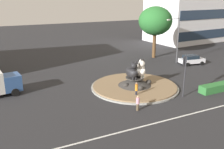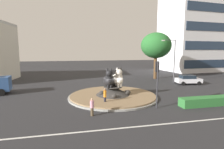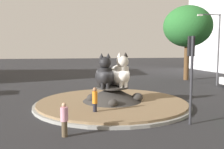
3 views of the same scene
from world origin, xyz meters
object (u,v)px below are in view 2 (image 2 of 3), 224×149
Objects in this scene: office_tower at (198,21)px; hatchback_near_shophouse at (188,80)px; broadleaf_tree_behind_island at (156,46)px; traffic_light_mast at (157,76)px; pedestrian_orange_shirt at (105,96)px; cat_statue_black at (109,80)px; cat_statue_white at (117,79)px; pedestrian_pink_shirt at (92,107)px; streetlight_arm at (173,58)px.

office_tower reaches higher than hatchback_near_shophouse.
traffic_light_mast is at bearing -115.46° from broadleaf_tree_behind_island.
office_tower reaches higher than pedestrian_orange_shirt.
pedestrian_orange_shirt is at bearing -16.06° from cat_statue_black.
cat_statue_black is 1.18m from cat_statue_white.
office_tower reaches higher than traffic_light_mast.
hatchback_near_shophouse is (17.60, 11.34, -0.01)m from pedestrian_pink_shirt.
cat_statue_white is 3.76m from pedestrian_orange_shirt.
traffic_light_mast reaches higher than pedestrian_pink_shirt.
traffic_light_mast is 15.23m from streetlight_arm.
cat_statue_black is at bearing 94.45° from pedestrian_pink_shirt.
office_tower is 23.00m from broadleaf_tree_behind_island.
hatchback_near_shophouse is (15.89, 8.30, -0.13)m from pedestrian_orange_shirt.
broadleaf_tree_behind_island is at bearing 17.33° from pedestrian_orange_shirt.
streetlight_arm is 4.30× the size of pedestrian_orange_shirt.
traffic_light_mast is at bearing -55.48° from pedestrian_orange_shirt.
hatchback_near_shophouse is at bearing -4.33° from pedestrian_orange_shirt.
pedestrian_pink_shirt is (-1.70, -3.04, -0.12)m from pedestrian_orange_shirt.
streetlight_arm is (-17.54, -17.16, -9.44)m from office_tower.
office_tower is 3.66× the size of streetlight_arm.
office_tower is at bearing 132.95° from cat_statue_black.
pedestrian_orange_shirt is (-13.91, -10.07, -3.50)m from streetlight_arm.
broadleaf_tree_behind_island is 9.52m from hatchback_near_shophouse.
hatchback_near_shophouse is at bearing -38.26° from traffic_light_mast.
broadleaf_tree_behind_island reaches higher than traffic_light_mast.
pedestrian_pink_shirt is at bearing -41.94° from cat_statue_white.
traffic_light_mast is 1.08× the size of hatchback_near_shophouse.
cat_statue_white is 0.09× the size of office_tower.
cat_statue_black is 0.55× the size of hatchback_near_shophouse.
traffic_light_mast is at bearing 20.16° from cat_statue_white.
traffic_light_mast is 5.81m from pedestrian_orange_shirt.
cat_statue_black is at bearing -145.34° from office_tower.
cat_statue_black is 1.36× the size of pedestrian_orange_shirt.
traffic_light_mast is 0.50× the size of broadleaf_tree_behind_island.
pedestrian_orange_shirt is at bearing 90.40° from pedestrian_pink_shirt.
cat_statue_white reaches higher than cat_statue_black.
cat_statue_white is at bearing 21.89° from pedestrian_orange_shirt.
cat_statue_black is 6.35m from pedestrian_pink_shirt.
broadleaf_tree_behind_island is (11.09, 12.43, 4.45)m from cat_statue_white.
traffic_light_mast is 19.59m from broadleaf_tree_behind_island.
hatchback_near_shophouse is at bearing 62.48° from pedestrian_pink_shirt.
broadleaf_tree_behind_island reaches higher than cat_statue_white.
pedestrian_pink_shirt is (-33.16, -30.28, -13.07)m from office_tower.
broadleaf_tree_behind_island is at bearing -151.11° from office_tower.
streetlight_arm is 20.71m from pedestrian_pink_shirt.
cat_statue_black is 0.09× the size of office_tower.
streetlight_arm is at bearing 69.71° from pedestrian_pink_shirt.
office_tower is 2.99× the size of broadleaf_tree_behind_island.
cat_statue_white is at bearing -149.90° from hatchback_near_shophouse.
streetlight_arm is at bearing 146.77° from hatchback_near_shophouse.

